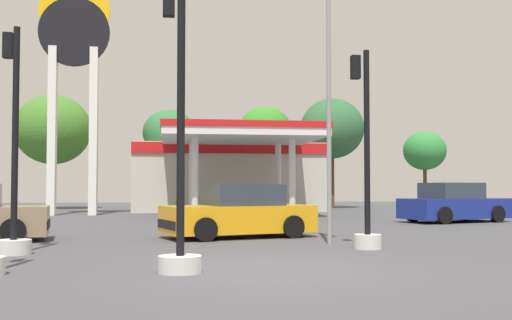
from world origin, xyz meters
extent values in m
plane|color=#47474C|center=(0.00, 0.00, 0.00)|extent=(90.00, 90.00, 0.00)
cube|color=beige|center=(1.66, 26.49, 1.97)|extent=(11.07, 6.80, 3.95)
cube|color=red|center=(1.66, 23.04, 3.60)|extent=(11.07, 0.12, 0.60)
cube|color=white|center=(1.66, 19.37, 3.94)|extent=(7.62, 6.84, 0.35)
cube|color=red|center=(1.66, 19.37, 4.26)|extent=(7.72, 6.94, 0.30)
cylinder|color=silver|center=(-0.63, 17.49, 1.88)|extent=(0.32, 0.32, 3.76)
cylinder|color=silver|center=(3.94, 17.49, 1.88)|extent=(0.32, 0.32, 3.76)
cylinder|color=silver|center=(-0.63, 21.25, 1.88)|extent=(0.32, 0.32, 3.76)
cylinder|color=silver|center=(3.94, 21.25, 1.88)|extent=(0.32, 0.32, 3.76)
cube|color=#4C4C51|center=(1.66, 19.37, 0.55)|extent=(0.90, 0.60, 1.10)
cube|color=white|center=(-7.67, 21.03, 4.28)|extent=(0.40, 0.56, 8.55)
cube|color=white|center=(-5.64, 21.03, 4.28)|extent=(0.40, 0.56, 8.55)
cylinder|color=black|center=(-6.66, 21.03, 9.35)|extent=(3.56, 0.22, 3.56)
cylinder|color=#F2B20C|center=(-6.66, 21.05, 10.42)|extent=(3.56, 0.22, 3.56)
cube|color=white|center=(-6.66, 21.09, 9.88)|extent=(3.27, 0.08, 0.64)
cylinder|color=black|center=(10.91, 14.27, 0.34)|extent=(0.72, 0.43, 0.69)
cylinder|color=black|center=(11.45, 12.51, 0.34)|extent=(0.72, 0.43, 0.69)
cylinder|color=black|center=(8.24, 13.46, 0.34)|extent=(0.72, 0.43, 0.69)
cylinder|color=black|center=(8.78, 11.69, 0.34)|extent=(0.72, 0.43, 0.69)
cube|color=navy|center=(9.85, 12.98, 0.57)|extent=(4.86, 3.12, 0.81)
cube|color=#2D3842|center=(9.69, 12.94, 1.27)|extent=(2.54, 2.23, 0.69)
cube|color=black|center=(11.96, 13.63, 0.45)|extent=(0.65, 1.75, 0.26)
cylinder|color=black|center=(-6.03, 7.46, 0.33)|extent=(0.69, 0.32, 0.66)
cylinder|color=black|center=(-5.77, 5.71, 0.33)|extent=(0.69, 0.32, 0.66)
cube|color=black|center=(-5.13, 6.69, 0.43)|extent=(0.37, 1.72, 0.25)
cylinder|color=black|center=(-0.82, 5.57, 0.33)|extent=(0.69, 0.40, 0.65)
cylinder|color=black|center=(-1.32, 7.25, 0.33)|extent=(0.69, 0.40, 0.65)
cylinder|color=black|center=(1.72, 6.32, 0.33)|extent=(0.69, 0.40, 0.65)
cylinder|color=black|center=(1.22, 8.00, 0.33)|extent=(0.69, 0.40, 0.65)
cube|color=orange|center=(0.20, 6.79, 0.54)|extent=(4.61, 2.93, 0.77)
cube|color=#2D3842|center=(0.35, 6.83, 1.21)|extent=(2.40, 2.10, 0.65)
cube|color=black|center=(-1.81, 6.20, 0.43)|extent=(0.60, 1.67, 0.24)
cylinder|color=silver|center=(2.89, 3.19, 0.17)|extent=(0.65, 0.65, 0.34)
cylinder|color=black|center=(2.89, 3.19, 2.54)|extent=(0.14, 0.14, 4.40)
cube|color=black|center=(2.67, 3.35, 4.36)|extent=(0.21, 0.20, 0.57)
sphere|color=red|center=(2.67, 3.47, 4.54)|extent=(0.15, 0.15, 0.15)
sphere|color=#D89E0C|center=(2.67, 3.47, 4.36)|extent=(0.15, 0.15, 0.15)
sphere|color=green|center=(2.67, 3.47, 4.18)|extent=(0.15, 0.15, 0.15)
cylinder|color=silver|center=(-5.13, 3.11, 0.16)|extent=(0.76, 0.76, 0.32)
cylinder|color=black|center=(-5.13, 3.11, 2.66)|extent=(0.14, 0.14, 4.68)
cube|color=black|center=(-5.35, 3.27, 4.62)|extent=(0.21, 0.20, 0.57)
sphere|color=red|center=(-5.35, 3.40, 4.80)|extent=(0.15, 0.15, 0.15)
sphere|color=#D89E0C|center=(-5.35, 3.40, 4.62)|extent=(0.15, 0.15, 0.15)
sphere|color=green|center=(-5.35, 3.40, 4.44)|extent=(0.15, 0.15, 0.15)
cylinder|color=silver|center=(-1.58, -0.21, 0.15)|extent=(0.75, 0.75, 0.29)
cylinder|color=black|center=(-1.58, -0.21, 2.73)|extent=(0.14, 0.14, 4.87)
cube|color=black|center=(-1.80, -0.05, 4.78)|extent=(0.21, 0.20, 0.57)
sphere|color=#D89E0C|center=(-1.80, 0.07, 4.78)|extent=(0.15, 0.15, 0.15)
sphere|color=green|center=(-1.80, 0.07, 4.60)|extent=(0.15, 0.15, 0.15)
cylinder|color=brown|center=(-9.21, 29.50, 1.65)|extent=(0.31, 0.31, 3.29)
ellipsoid|color=#417A2A|center=(-9.21, 29.50, 5.09)|extent=(4.79, 4.79, 4.45)
cylinder|color=brown|center=(-1.83, 30.24, 1.86)|extent=(0.26, 0.26, 3.73)
ellipsoid|color=#30713D|center=(-1.83, 30.24, 5.05)|extent=(3.53, 3.53, 2.98)
cylinder|color=brown|center=(4.52, 29.45, 1.96)|extent=(0.37, 0.37, 3.93)
ellipsoid|color=#358625|center=(4.52, 29.45, 5.24)|extent=(3.50, 3.50, 3.02)
cylinder|color=brown|center=(8.92, 28.65, 1.86)|extent=(0.24, 0.24, 3.72)
ellipsoid|color=#2F6239|center=(8.92, 28.65, 5.30)|extent=(4.22, 4.22, 4.00)
cylinder|color=brown|center=(16.15, 30.46, 1.43)|extent=(0.26, 0.26, 2.85)
ellipsoid|color=#31853C|center=(16.15, 30.46, 3.99)|extent=(3.02, 3.02, 2.76)
cylinder|color=gray|center=(2.29, 4.45, 3.72)|extent=(0.12, 0.12, 7.44)
camera|label=1|loc=(-1.76, -10.87, 1.50)|focal=42.98mm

